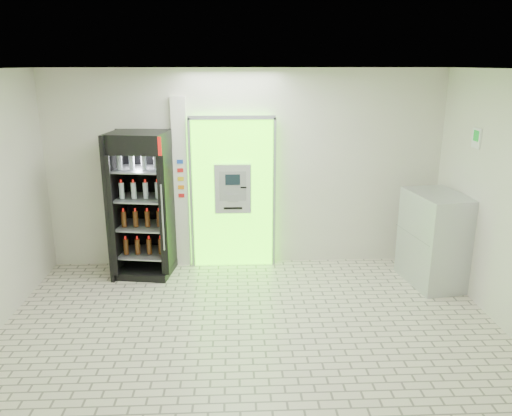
{
  "coord_description": "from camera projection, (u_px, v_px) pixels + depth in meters",
  "views": [
    {
      "loc": [
        -0.17,
        -4.95,
        3.06
      ],
      "look_at": [
        0.1,
        1.2,
        1.27
      ],
      "focal_mm": 35.0,
      "sensor_mm": 36.0,
      "label": 1
    }
  ],
  "objects": [
    {
      "name": "ground",
      "position": [
        252.0,
        346.0,
        5.61
      ],
      "size": [
        6.0,
        6.0,
        0.0
      ],
      "primitive_type": "plane",
      "color": "beige",
      "rests_on": "ground"
    },
    {
      "name": "room_shell",
      "position": [
        251.0,
        187.0,
        5.1
      ],
      "size": [
        6.0,
        6.0,
        6.0
      ],
      "color": "silver",
      "rests_on": "ground"
    },
    {
      "name": "atm_assembly",
      "position": [
        233.0,
        192.0,
        7.59
      ],
      "size": [
        1.3,
        0.24,
        2.33
      ],
      "color": "#51FF0F",
      "rests_on": "ground"
    },
    {
      "name": "pillar",
      "position": [
        181.0,
        184.0,
        7.56
      ],
      "size": [
        0.22,
        0.11,
        2.6
      ],
      "color": "silver",
      "rests_on": "ground"
    },
    {
      "name": "beverage_cooler",
      "position": [
        142.0,
        207.0,
        7.32
      ],
      "size": [
        0.9,
        0.84,
        2.13
      ],
      "rotation": [
        0.0,
        0.0,
        -0.15
      ],
      "color": "black",
      "rests_on": "ground"
    },
    {
      "name": "steel_cabinet",
      "position": [
        435.0,
        239.0,
        7.07
      ],
      "size": [
        0.81,
        1.08,
        1.32
      ],
      "rotation": [
        0.0,
        0.0,
        0.15
      ],
      "color": "#B5B8BD",
      "rests_on": "ground"
    },
    {
      "name": "exit_sign",
      "position": [
        477.0,
        138.0,
        6.49
      ],
      "size": [
        0.02,
        0.22,
        0.26
      ],
      "color": "white",
      "rests_on": "room_shell"
    }
  ]
}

